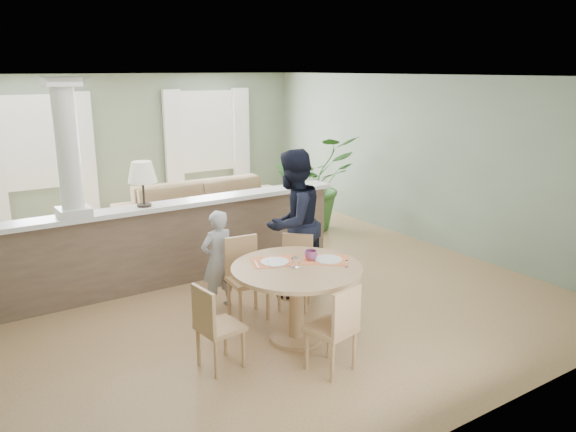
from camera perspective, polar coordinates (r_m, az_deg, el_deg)
ground at (r=7.83m, az=-6.08°, el=-6.20°), size 8.00×8.00×0.00m
room_shell at (r=7.93m, az=-8.73°, el=7.51°), size 7.02×8.02×2.71m
pony_wall at (r=7.42m, az=-13.72°, el=-1.99°), size 5.32×0.38×2.70m
sofa at (r=9.73m, az=-8.06°, el=0.66°), size 3.07×1.27×0.89m
houseplant at (r=9.95m, az=2.42°, el=3.44°), size 1.51×1.31×1.68m
dining_table at (r=5.86m, az=0.93°, el=-6.67°), size 1.36×1.36×0.93m
chair_far_boy at (r=6.50m, az=-4.36°, el=-5.83°), size 0.46×0.46×0.93m
chair_far_man at (r=6.76m, az=0.82°, el=-5.25°), size 0.55×0.55×0.87m
chair_near at (r=5.33m, az=4.98°, el=-11.02°), size 0.47×0.47×0.87m
chair_side at (r=5.41m, az=-7.53°, el=-10.80°), size 0.43×0.43×0.85m
child_person at (r=6.69m, az=-7.15°, el=-4.46°), size 0.47×0.33×1.21m
man_person at (r=6.97m, az=0.46°, el=-0.77°), size 1.09×0.98×1.85m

